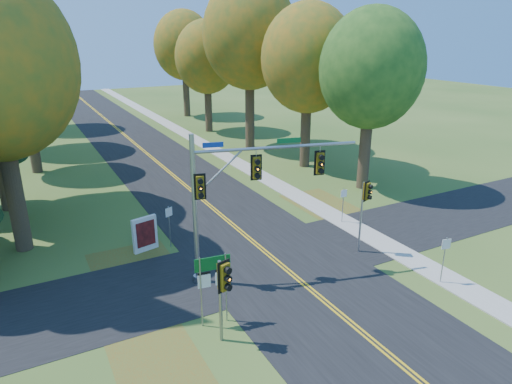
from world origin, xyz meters
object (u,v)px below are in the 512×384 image
traffic_mast (237,187)px  route_sign_cluster (213,276)px  east_signal_pole (365,199)px  info_kiosk (145,234)px

traffic_mast → route_sign_cluster: 4.43m
traffic_mast → east_signal_pole: (6.81, -0.81, -1.49)m
route_sign_cluster → info_kiosk: 7.72m
east_signal_pole → info_kiosk: size_ratio=2.08×
traffic_mast → route_sign_cluster: (-2.43, -2.85, -2.36)m
traffic_mast → info_kiosk: (-3.13, 4.75, -3.55)m
info_kiosk → east_signal_pole: bearing=-43.1°
east_signal_pole → route_sign_cluster: bearing=173.5°
route_sign_cluster → info_kiosk: size_ratio=1.59×
east_signal_pole → traffic_mast: bearing=154.2°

